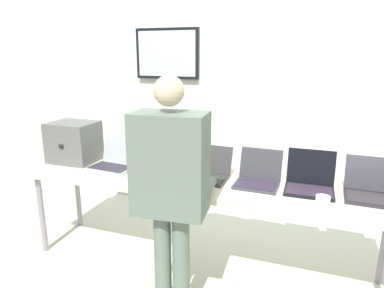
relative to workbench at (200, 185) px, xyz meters
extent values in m
cube|color=#B5BBAA|center=(0.00, 0.00, -0.74)|extent=(8.00, 8.00, 0.04)
cube|color=silver|center=(0.00, 1.13, 0.68)|extent=(8.00, 0.06, 2.80)
cube|color=black|center=(-0.73, 1.08, 1.01)|extent=(0.71, 0.05, 0.53)
cube|color=silver|center=(-0.73, 1.06, 1.01)|extent=(0.65, 0.02, 0.47)
cube|color=beige|center=(0.00, 0.00, 0.03)|extent=(2.97, 0.70, 0.04)
cylinder|color=gray|center=(-1.39, -0.25, -0.35)|extent=(0.05, 0.05, 0.73)
cylinder|color=gray|center=(-1.39, 0.25, -0.35)|extent=(0.05, 0.05, 0.73)
cube|color=#5C5E5B|center=(-1.23, 0.07, 0.23)|extent=(0.41, 0.33, 0.36)
cube|color=black|center=(-1.23, -0.10, 0.23)|extent=(0.04, 0.01, 0.03)
cube|color=#A8B2B3|center=(-0.80, -0.02, 0.06)|extent=(0.39, 0.28, 0.02)
cube|color=#2C2934|center=(-0.80, -0.03, 0.07)|extent=(0.36, 0.23, 0.00)
cube|color=#A8B2B3|center=(-0.78, 0.14, 0.19)|extent=(0.37, 0.11, 0.24)
cube|color=#2B4F7A|center=(-0.78, 0.14, 0.19)|extent=(0.34, 0.09, 0.21)
cube|color=#A8B4BC|center=(-0.40, -0.02, 0.06)|extent=(0.34, 0.26, 0.02)
cube|color=#34282E|center=(-0.40, -0.03, 0.07)|extent=(0.31, 0.21, 0.00)
cube|color=#A8B4BC|center=(-0.38, 0.14, 0.18)|extent=(0.33, 0.12, 0.22)
cube|color=#225D32|center=(-0.38, 0.14, 0.18)|extent=(0.30, 0.10, 0.19)
cube|color=#3B393B|center=(0.03, 0.00, 0.06)|extent=(0.37, 0.26, 0.02)
cube|color=#303330|center=(0.03, -0.02, 0.07)|extent=(0.34, 0.21, 0.00)
cube|color=#3B393B|center=(0.04, 0.15, 0.18)|extent=(0.36, 0.10, 0.22)
cube|color=black|center=(0.04, 0.15, 0.18)|extent=(0.33, 0.09, 0.19)
cube|color=#38393E|center=(0.44, -0.01, 0.06)|extent=(0.33, 0.25, 0.02)
cube|color=#302739|center=(0.44, -0.02, 0.07)|extent=(0.30, 0.20, 0.00)
cube|color=#38393E|center=(0.45, 0.15, 0.18)|extent=(0.32, 0.09, 0.23)
cube|color=silver|center=(0.45, 0.15, 0.18)|extent=(0.29, 0.07, 0.20)
cube|color=black|center=(0.81, 0.01, 0.06)|extent=(0.34, 0.26, 0.02)
cube|color=#342739|center=(0.81, -0.01, 0.07)|extent=(0.31, 0.21, 0.00)
cube|color=black|center=(0.81, 0.16, 0.20)|extent=(0.34, 0.07, 0.25)
cube|color=silver|center=(0.81, 0.17, 0.20)|extent=(0.31, 0.05, 0.22)
cube|color=#27252C|center=(1.22, 0.00, 0.06)|extent=(0.36, 0.27, 0.02)
cube|color=#343135|center=(1.22, -0.01, 0.07)|extent=(0.33, 0.21, 0.00)
cube|color=#27252C|center=(1.23, 0.18, 0.18)|extent=(0.36, 0.13, 0.23)
cube|color=silver|center=(1.23, 0.19, 0.18)|extent=(0.33, 0.11, 0.20)
cylinder|color=slate|center=(-0.04, -0.63, -0.33)|extent=(0.12, 0.12, 0.78)
cylinder|color=slate|center=(0.08, -0.63, -0.33)|extent=(0.12, 0.12, 0.78)
cube|color=slate|center=(0.02, -0.63, 0.37)|extent=(0.46, 0.29, 0.62)
sphere|color=beige|center=(0.02, -0.63, 0.81)|extent=(0.18, 0.18, 0.18)
cylinder|color=slate|center=(-0.17, -0.35, 0.12)|extent=(0.10, 0.32, 0.07)
cylinder|color=slate|center=(0.16, -0.33, 0.12)|extent=(0.10, 0.32, 0.07)
cylinder|color=white|center=(0.90, -0.25, 0.09)|extent=(0.09, 0.09, 0.09)
cube|color=white|center=(-0.23, -0.17, 0.05)|extent=(0.29, 0.35, 0.00)
camera|label=1|loc=(0.79, -2.42, 1.01)|focal=32.15mm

